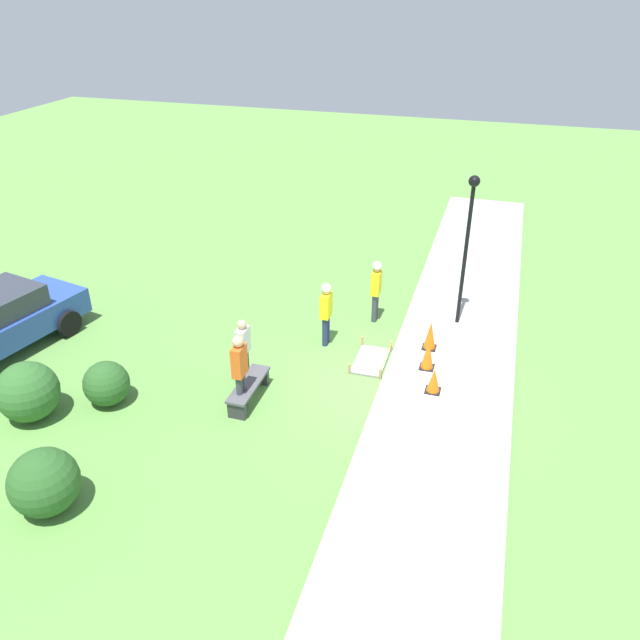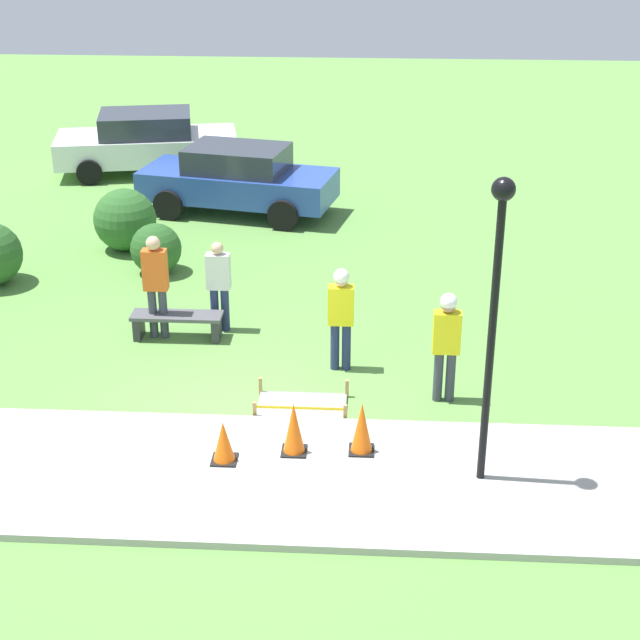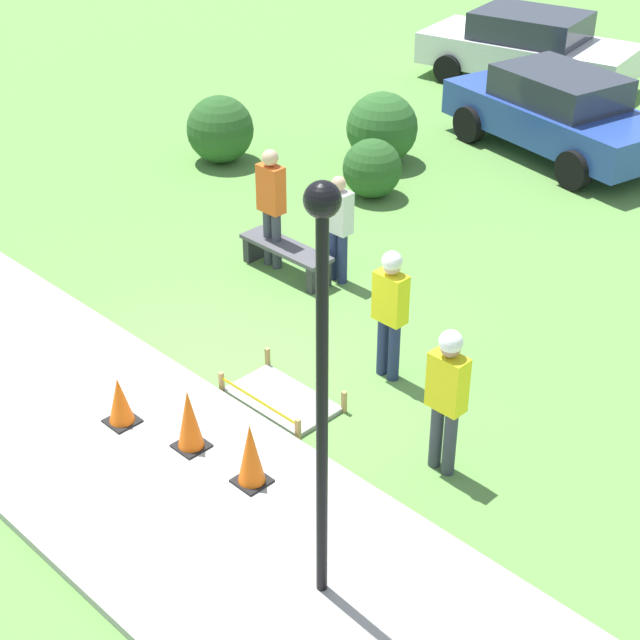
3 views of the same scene
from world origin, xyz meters
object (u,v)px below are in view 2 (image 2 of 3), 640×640
object	(u,v)px
bystander_in_orange_shirt	(156,281)
parked_car_blue	(238,179)
traffic_cone_near_patch	(224,442)
worker_supervisor	(341,311)
worker_assistant	(447,338)
park_bench	(177,321)
bystander_in_gray_shirt	(219,281)
traffic_cone_sidewalk_edge	(362,428)
parked_car_white	(147,142)
traffic_cone_far_patch	(294,428)
lamppost_near	(495,291)

from	to	relation	value
bystander_in_orange_shirt	parked_car_blue	xyz separation A→B (m)	(0.45, 6.67, -0.23)
traffic_cone_near_patch	parked_car_blue	xyz separation A→B (m)	(-1.24, 10.56, 0.41)
worker_supervisor	worker_assistant	size ratio (longest dim) A/B	0.98
park_bench	parked_car_blue	size ratio (longest dim) A/B	0.33
worker_assistant	bystander_in_gray_shirt	size ratio (longest dim) A/B	1.08
traffic_cone_near_patch	parked_car_blue	world-z (taller)	parked_car_blue
traffic_cone_sidewalk_edge	bystander_in_gray_shirt	world-z (taller)	bystander_in_gray_shirt
worker_assistant	worker_supervisor	bearing A→B (deg)	149.67
traffic_cone_sidewalk_edge	parked_car_white	xyz separation A→B (m)	(-5.86, 13.43, 0.34)
traffic_cone_near_patch	bystander_in_orange_shirt	bearing A→B (deg)	113.46
worker_supervisor	bystander_in_orange_shirt	bearing A→B (deg)	162.51
bystander_in_gray_shirt	worker_supervisor	bearing A→B (deg)	-32.04
traffic_cone_far_patch	park_bench	world-z (taller)	traffic_cone_far_patch
traffic_cone_near_patch	worker_assistant	bearing A→B (deg)	33.65
parked_car_blue	park_bench	bearing A→B (deg)	-79.22
traffic_cone_near_patch	traffic_cone_sidewalk_edge	size ratio (longest dim) A/B	0.80
worker_assistant	parked_car_white	xyz separation A→B (m)	(-7.05, 11.78, -0.23)
traffic_cone_sidewalk_edge	worker_assistant	distance (m)	2.10
worker_assistant	bystander_in_orange_shirt	distance (m)	5.04
parked_car_blue	parked_car_white	size ratio (longest dim) A/B	0.95
worker_assistant	bystander_in_gray_shirt	xyz separation A→B (m)	(-3.68, 2.24, -0.13)
traffic_cone_far_patch	worker_assistant	world-z (taller)	worker_assistant
worker_assistant	bystander_in_gray_shirt	bearing A→B (deg)	148.68
worker_supervisor	parked_car_blue	bearing A→B (deg)	109.16
park_bench	bystander_in_orange_shirt	xyz separation A→B (m)	(-0.32, 0.03, 0.72)
traffic_cone_near_patch	traffic_cone_far_patch	bearing A→B (deg)	16.54
worker_supervisor	park_bench	bearing A→B (deg)	161.19
traffic_cone_far_patch	parked_car_white	bearing A→B (deg)	110.18
park_bench	lamppost_near	bearing A→B (deg)	-40.62
traffic_cone_near_patch	bystander_in_orange_shirt	size ratio (longest dim) A/B	0.33
traffic_cone_sidewalk_edge	worker_supervisor	size ratio (longest dim) A/B	0.43
traffic_cone_far_patch	worker_assistant	xyz separation A→B (m)	(2.09, 1.72, 0.56)
park_bench	parked_car_white	distance (m)	10.29
traffic_cone_near_patch	bystander_in_gray_shirt	bearing A→B (deg)	99.36
traffic_cone_near_patch	worker_supervisor	size ratio (longest dim) A/B	0.35
traffic_cone_sidewalk_edge	bystander_in_orange_shirt	distance (m)	5.00
bystander_in_orange_shirt	parked_car_blue	world-z (taller)	bystander_in_orange_shirt
traffic_cone_far_patch	parked_car_white	size ratio (longest dim) A/B	0.15
park_bench	worker_supervisor	world-z (taller)	worker_supervisor
worker_supervisor	bystander_in_orange_shirt	world-z (taller)	bystander_in_orange_shirt
traffic_cone_sidewalk_edge	traffic_cone_far_patch	bearing A→B (deg)	-175.30
worker_supervisor	lamppost_near	xyz separation A→B (m)	(1.93, -3.09, 1.69)
traffic_cone_far_patch	lamppost_near	size ratio (longest dim) A/B	0.19
worker_assistant	parked_car_blue	size ratio (longest dim) A/B	0.37
traffic_cone_near_patch	bystander_in_gray_shirt	size ratio (longest dim) A/B	0.37
bystander_in_orange_shirt	lamppost_near	size ratio (longest dim) A/B	0.45
bystander_in_orange_shirt	parked_car_white	xyz separation A→B (m)	(-2.37, 9.89, -0.23)
park_bench	bystander_in_gray_shirt	size ratio (longest dim) A/B	0.95
bystander_in_gray_shirt	lamppost_near	xyz separation A→B (m)	(4.04, -4.42, 1.80)
worker_supervisor	parked_car_white	bearing A→B (deg)	116.75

